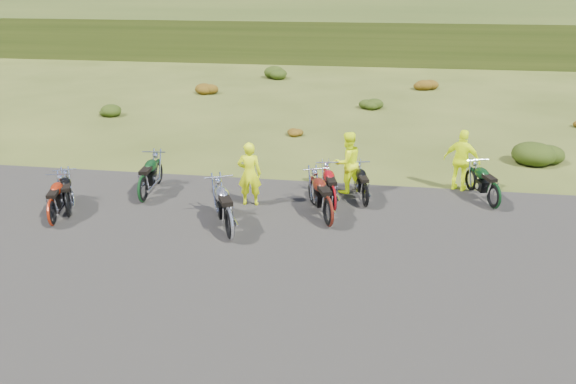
% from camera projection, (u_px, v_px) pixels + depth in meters
% --- Properties ---
extents(ground, '(300.00, 300.00, 0.00)m').
position_uv_depth(ground, '(254.00, 236.00, 13.63)').
color(ground, '#394517').
rests_on(ground, ground).
extents(gravel_pad, '(20.00, 12.00, 0.04)m').
position_uv_depth(gravel_pad, '(234.00, 277.00, 11.79)').
color(gravel_pad, black).
rests_on(gravel_pad, ground).
extents(hill_slope, '(300.00, 45.97, 9.37)m').
position_uv_depth(hill_slope, '(353.00, 34.00, 59.68)').
color(hill_slope, '#2C3B13').
rests_on(hill_slope, ground).
extents(hill_plateau, '(300.00, 90.00, 9.17)m').
position_uv_depth(hill_plateau, '(367.00, 6.00, 114.94)').
color(hill_plateau, '#2C3B13').
rests_on(hill_plateau, ground).
extents(shrub_1, '(1.03, 1.03, 0.61)m').
position_uv_depth(shrub_1, '(109.00, 109.00, 25.24)').
color(shrub_1, '#21360D').
rests_on(shrub_1, ground).
extents(shrub_2, '(1.30, 1.30, 0.77)m').
position_uv_depth(shrub_2, '(205.00, 87.00, 29.67)').
color(shrub_2, brown).
rests_on(shrub_2, ground).
extents(shrub_3, '(1.56, 1.56, 0.92)m').
position_uv_depth(shrub_3, '(276.00, 71.00, 34.11)').
color(shrub_3, '#21360D').
rests_on(shrub_3, ground).
extents(shrub_4, '(0.77, 0.77, 0.45)m').
position_uv_depth(shrub_4, '(293.00, 130.00, 22.08)').
color(shrub_4, brown).
rests_on(shrub_4, ground).
extents(shrub_5, '(1.03, 1.03, 0.61)m').
position_uv_depth(shrub_5, '(370.00, 102.00, 26.52)').
color(shrub_5, '#21360D').
rests_on(shrub_5, ground).
extents(shrub_6, '(1.30, 1.30, 0.77)m').
position_uv_depth(shrub_6, '(425.00, 82.00, 30.95)').
color(shrub_6, brown).
rests_on(shrub_6, ground).
extents(shrub_7, '(1.56, 1.56, 0.92)m').
position_uv_depth(shrub_7, '(540.00, 150.00, 18.81)').
color(shrub_7, '#21360D').
rests_on(shrub_7, ground).
extents(motorcycle_0, '(1.47, 1.97, 0.99)m').
position_uv_depth(motorcycle_0, '(69.00, 218.00, 14.67)').
color(motorcycle_0, black).
rests_on(motorcycle_0, ground).
extents(motorcycle_1, '(1.19, 2.05, 1.02)m').
position_uv_depth(motorcycle_1, '(54.00, 226.00, 14.19)').
color(motorcycle_1, maroon).
rests_on(motorcycle_1, ground).
extents(motorcycle_2, '(0.88, 2.20, 1.13)m').
position_uv_depth(motorcycle_2, '(144.00, 203.00, 15.64)').
color(motorcycle_2, black).
rests_on(motorcycle_2, ground).
extents(motorcycle_3, '(1.68, 2.39, 1.20)m').
position_uv_depth(motorcycle_3, '(230.00, 240.00, 13.43)').
color(motorcycle_3, '#B4B5BA').
rests_on(motorcycle_3, ground).
extents(motorcycle_4, '(1.49, 2.31, 1.15)m').
position_uv_depth(motorcycle_4, '(328.00, 227.00, 14.15)').
color(motorcycle_4, '#57180E').
rests_on(motorcycle_4, ground).
extents(motorcycle_5, '(1.02, 1.95, 0.97)m').
position_uv_depth(motorcycle_5, '(365.00, 207.00, 15.32)').
color(motorcycle_5, black).
rests_on(motorcycle_5, ground).
extents(motorcycle_6, '(1.13, 2.11, 1.05)m').
position_uv_depth(motorcycle_6, '(333.00, 213.00, 15.00)').
color(motorcycle_6, maroon).
rests_on(motorcycle_6, ground).
extents(motorcycle_7, '(1.26, 2.12, 1.05)m').
position_uv_depth(motorcycle_7, '(492.00, 209.00, 15.23)').
color(motorcycle_7, black).
rests_on(motorcycle_7, ground).
extents(person_middle, '(0.68, 0.48, 1.77)m').
position_uv_depth(person_middle, '(249.00, 175.00, 15.17)').
color(person_middle, '#E7FD0D').
rests_on(person_middle, ground).
extents(person_right_a, '(1.10, 1.06, 1.79)m').
position_uv_depth(person_right_a, '(347.00, 163.00, 16.07)').
color(person_right_a, '#E7FD0D').
rests_on(person_right_a, ground).
extents(person_right_b, '(1.14, 0.82, 1.80)m').
position_uv_depth(person_right_b, '(462.00, 161.00, 16.21)').
color(person_right_b, '#E7FD0D').
rests_on(person_right_b, ground).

